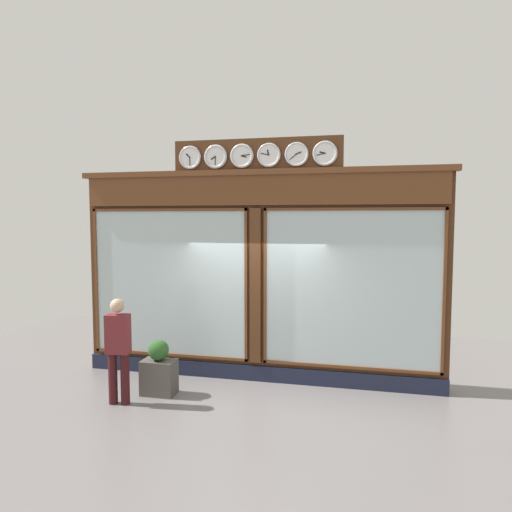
{
  "coord_description": "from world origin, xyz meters",
  "views": [
    {
      "loc": [
        -1.9,
        8.14,
        2.95
      ],
      "look_at": [
        0.0,
        0.0,
        2.27
      ],
      "focal_mm": 33.04,
      "sensor_mm": 36.0,
      "label": 1
    }
  ],
  "objects": [
    {
      "name": "ground_plane",
      "position": [
        0.0,
        2.8,
        0.0
      ],
      "size": [
        14.0,
        14.0,
        0.0
      ],
      "primitive_type": "plane",
      "color": "slate"
    },
    {
      "name": "shop_facade",
      "position": [
        0.0,
        -0.13,
        1.94
      ],
      "size": [
        6.72,
        0.42,
        4.34
      ],
      "color": "#4C2B16",
      "rests_on": "ground_plane"
    },
    {
      "name": "pedestrian",
      "position": [
        1.87,
        1.55,
        0.93
      ],
      "size": [
        0.39,
        0.27,
        1.69
      ],
      "color": "#3A1316",
      "rests_on": "ground_plane"
    },
    {
      "name": "planter_box",
      "position": [
        1.43,
        1.03,
        0.29
      ],
      "size": [
        0.56,
        0.36,
        0.58
      ],
      "primitive_type": "cube",
      "color": "#4C4742",
      "rests_on": "ground_plane"
    },
    {
      "name": "planter_shrub",
      "position": [
        1.43,
        1.03,
        0.75
      ],
      "size": [
        0.35,
        0.35,
        0.35
      ],
      "primitive_type": "sphere",
      "color": "#285623",
      "rests_on": "planter_box"
    }
  ]
}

